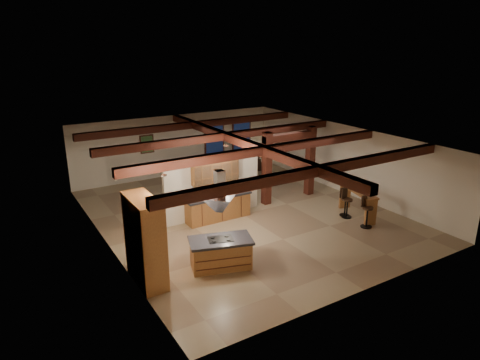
% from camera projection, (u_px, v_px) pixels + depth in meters
% --- Properties ---
extents(ground, '(12.00, 12.00, 0.00)m').
position_uv_depth(ground, '(243.00, 214.00, 16.04)').
color(ground, tan).
rests_on(ground, ground).
extents(room_walls, '(12.00, 12.00, 12.00)m').
position_uv_depth(room_walls, '(243.00, 169.00, 15.49)').
color(room_walls, white).
rests_on(room_walls, ground).
extents(ceiling_beams, '(10.00, 12.00, 0.28)m').
position_uv_depth(ceiling_beams, '(243.00, 143.00, 15.19)').
color(ceiling_beams, '#39190E').
rests_on(ceiling_beams, room_walls).
extents(timber_posts, '(2.50, 0.30, 2.90)m').
position_uv_depth(timber_posts, '(289.00, 157.00, 17.14)').
color(timber_posts, '#39190E').
rests_on(timber_posts, ground).
extents(partition_wall, '(3.80, 0.18, 2.20)m').
position_uv_depth(partition_wall, '(213.00, 188.00, 15.61)').
color(partition_wall, white).
rests_on(partition_wall, ground).
extents(pantry_cabinet, '(0.67, 1.60, 2.40)m').
position_uv_depth(pantry_cabinet, '(145.00, 241.00, 11.24)').
color(pantry_cabinet, '#AD7437').
rests_on(pantry_cabinet, ground).
extents(back_counter, '(2.50, 0.66, 0.94)m').
position_uv_depth(back_counter, '(218.00, 207.00, 15.49)').
color(back_counter, '#AD7437').
rests_on(back_counter, ground).
extents(upper_display_cabinet, '(1.80, 0.36, 0.95)m').
position_uv_depth(upper_display_cabinet, '(215.00, 169.00, 15.22)').
color(upper_display_cabinet, '#AD7437').
rests_on(upper_display_cabinet, partition_wall).
extents(range_hood, '(1.10, 1.10, 1.40)m').
position_uv_depth(range_hood, '(220.00, 209.00, 11.79)').
color(range_hood, silver).
rests_on(range_hood, room_walls).
extents(back_windows, '(2.70, 0.07, 1.70)m').
position_uv_depth(back_windows, '(228.00, 138.00, 21.78)').
color(back_windows, '#39190E').
rests_on(back_windows, room_walls).
extents(framed_art, '(0.65, 0.05, 0.85)m').
position_uv_depth(framed_art, '(147.00, 144.00, 19.58)').
color(framed_art, '#39190E').
rests_on(framed_art, room_walls).
extents(recessed_cans, '(3.16, 2.46, 0.03)m').
position_uv_depth(recessed_cans, '(204.00, 162.00, 12.33)').
color(recessed_cans, silver).
rests_on(recessed_cans, room_walls).
extents(kitchen_island, '(1.98, 1.43, 0.88)m').
position_uv_depth(kitchen_island, '(221.00, 253.00, 12.21)').
color(kitchen_island, '#AD7437').
rests_on(kitchen_island, ground).
extents(dining_table, '(2.04, 1.61, 0.63)m').
position_uv_depth(dining_table, '(206.00, 185.00, 18.27)').
color(dining_table, '#3B1D0E').
rests_on(dining_table, ground).
extents(sofa, '(2.44, 1.77, 0.66)m').
position_uv_depth(sofa, '(243.00, 163.00, 21.61)').
color(sofa, black).
rests_on(sofa, ground).
extents(microwave, '(0.45, 0.38, 0.21)m').
position_uv_depth(microwave, '(226.00, 191.00, 15.47)').
color(microwave, '#B9B8BD').
rests_on(microwave, back_counter).
extents(bar_counter, '(0.93, 1.98, 1.01)m').
position_uv_depth(bar_counter, '(358.00, 199.00, 15.71)').
color(bar_counter, '#AD7437').
rests_on(bar_counter, ground).
extents(side_table, '(0.56, 0.56, 0.53)m').
position_uv_depth(side_table, '(262.00, 161.00, 22.22)').
color(side_table, '#39190E').
rests_on(side_table, ground).
extents(table_lamp, '(0.29, 0.29, 0.35)m').
position_uv_depth(table_lamp, '(262.00, 151.00, 22.07)').
color(table_lamp, black).
rests_on(table_lamp, side_table).
extents(bar_stool_a, '(0.41, 0.42, 1.14)m').
position_uv_depth(bar_stool_a, '(366.00, 211.00, 14.81)').
color(bar_stool_a, black).
rests_on(bar_stool_a, ground).
extents(bar_stool_b, '(0.37, 0.37, 1.05)m').
position_uv_depth(bar_stool_b, '(345.00, 202.00, 15.81)').
color(bar_stool_b, black).
rests_on(bar_stool_b, ground).
extents(bar_stool_c, '(0.38, 0.40, 1.09)m').
position_uv_depth(bar_stool_c, '(347.00, 203.00, 15.65)').
color(bar_stool_c, black).
rests_on(bar_stool_c, ground).
extents(dining_chairs, '(2.10, 2.10, 1.14)m').
position_uv_depth(dining_chairs, '(206.00, 180.00, 18.19)').
color(dining_chairs, '#39190E').
rests_on(dining_chairs, ground).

